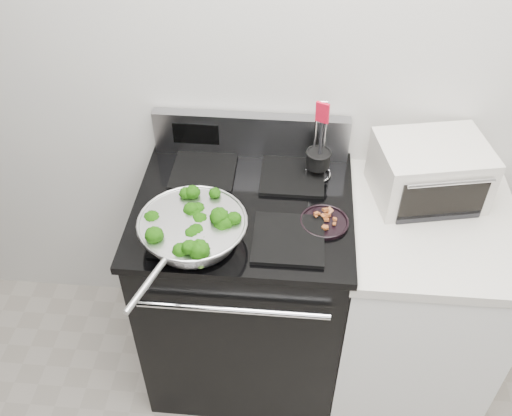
# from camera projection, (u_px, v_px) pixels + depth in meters

# --- Properties ---
(back_wall) EXTENTS (4.00, 0.02, 2.70)m
(back_wall) POSITION_uv_depth(u_px,v_px,m) (336.00, 61.00, 2.02)
(back_wall) COLOR silver
(back_wall) RESTS_ON ground
(gas_range) EXTENTS (0.79, 0.69, 1.13)m
(gas_range) POSITION_uv_depth(u_px,v_px,m) (245.00, 286.00, 2.37)
(gas_range) COLOR black
(gas_range) RESTS_ON floor
(counter) EXTENTS (0.62, 0.68, 0.92)m
(counter) POSITION_uv_depth(u_px,v_px,m) (411.00, 302.00, 2.34)
(counter) COLOR white
(counter) RESTS_ON floor
(skillet) EXTENTS (0.37, 0.56, 0.08)m
(skillet) POSITION_uv_depth(u_px,v_px,m) (193.00, 229.00, 1.88)
(skillet) COLOR silver
(skillet) RESTS_ON gas_range
(broccoli_pile) EXTENTS (0.29, 0.29, 0.10)m
(broccoli_pile) POSITION_uv_depth(u_px,v_px,m) (192.00, 224.00, 1.87)
(broccoli_pile) COLOR black
(broccoli_pile) RESTS_ON skillet
(bacon_plate) EXTENTS (0.17, 0.17, 0.04)m
(bacon_plate) POSITION_uv_depth(u_px,v_px,m) (324.00, 220.00, 1.97)
(bacon_plate) COLOR black
(bacon_plate) RESTS_ON gas_range
(utensil_holder) EXTENTS (0.11, 0.11, 0.33)m
(utensil_holder) POSITION_uv_depth(u_px,v_px,m) (318.00, 163.00, 2.14)
(utensil_holder) COLOR silver
(utensil_holder) RESTS_ON gas_range
(toaster_oven) EXTENTS (0.44, 0.36, 0.22)m
(toaster_oven) POSITION_uv_depth(u_px,v_px,m) (429.00, 171.00, 2.07)
(toaster_oven) COLOR silver
(toaster_oven) RESTS_ON counter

